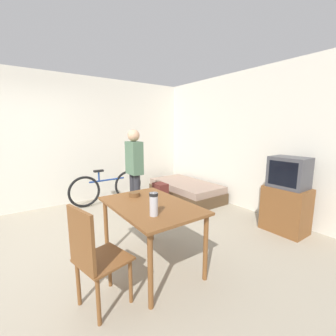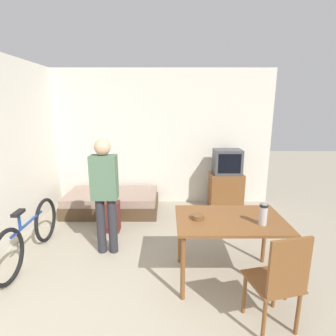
{
  "view_description": "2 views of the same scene",
  "coord_description": "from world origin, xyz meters",
  "px_view_note": "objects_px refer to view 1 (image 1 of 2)",
  "views": [
    {
      "loc": [
        3.12,
        -0.11,
        1.61
      ],
      "look_at": [
        0.34,
        1.88,
        1.0
      ],
      "focal_mm": 24.0,
      "sensor_mm": 36.0,
      "label": 1
    },
    {
      "loc": [
        0.34,
        -1.58,
        2.0
      ],
      "look_at": [
        0.35,
        2.21,
        1.09
      ],
      "focal_mm": 28.0,
      "sensor_mm": 36.0,
      "label": 2
    }
  ],
  "objects_px": {
    "mate_bowl": "(134,194)",
    "tv": "(287,197)",
    "bicycle": "(107,188)",
    "thermos_flask": "(154,203)",
    "dining_table": "(151,212)",
    "backpack": "(160,195)",
    "person_standing": "(134,167)",
    "daybed": "(186,190)",
    "wooden_chair": "(93,255)"
  },
  "relations": [
    {
      "from": "mate_bowl",
      "to": "person_standing",
      "type": "bearing_deg",
      "value": 152.69
    },
    {
      "from": "bicycle",
      "to": "mate_bowl",
      "type": "xyz_separation_m",
      "value": [
        2.16,
        -0.44,
        0.45
      ]
    },
    {
      "from": "daybed",
      "to": "tv",
      "type": "distance_m",
      "value": 2.25
    },
    {
      "from": "tv",
      "to": "daybed",
      "type": "bearing_deg",
      "value": -175.59
    },
    {
      "from": "tv",
      "to": "backpack",
      "type": "distance_m",
      "value": 2.31
    },
    {
      "from": "daybed",
      "to": "thermos_flask",
      "type": "bearing_deg",
      "value": -46.1
    },
    {
      "from": "wooden_chair",
      "to": "person_standing",
      "type": "xyz_separation_m",
      "value": [
        -1.81,
        1.33,
        0.38
      ]
    },
    {
      "from": "person_standing",
      "to": "tv",
      "type": "bearing_deg",
      "value": 38.91
    },
    {
      "from": "person_standing",
      "to": "thermos_flask",
      "type": "height_order",
      "value": "person_standing"
    },
    {
      "from": "daybed",
      "to": "wooden_chair",
      "type": "height_order",
      "value": "wooden_chair"
    },
    {
      "from": "wooden_chair",
      "to": "thermos_flask",
      "type": "distance_m",
      "value": 0.7
    },
    {
      "from": "dining_table",
      "to": "person_standing",
      "type": "xyz_separation_m",
      "value": [
        -1.54,
        0.59,
        0.25
      ]
    },
    {
      "from": "wooden_chair",
      "to": "backpack",
      "type": "height_order",
      "value": "wooden_chair"
    },
    {
      "from": "wooden_chair",
      "to": "dining_table",
      "type": "bearing_deg",
      "value": 109.89
    },
    {
      "from": "daybed",
      "to": "dining_table",
      "type": "bearing_deg",
      "value": -48.62
    },
    {
      "from": "bicycle",
      "to": "mate_bowl",
      "type": "bearing_deg",
      "value": -11.54
    },
    {
      "from": "daybed",
      "to": "backpack",
      "type": "height_order",
      "value": "backpack"
    },
    {
      "from": "tv",
      "to": "mate_bowl",
      "type": "bearing_deg",
      "value": -110.14
    },
    {
      "from": "mate_bowl",
      "to": "tv",
      "type": "bearing_deg",
      "value": 69.86
    },
    {
      "from": "daybed",
      "to": "thermos_flask",
      "type": "height_order",
      "value": "thermos_flask"
    },
    {
      "from": "dining_table",
      "to": "bicycle",
      "type": "relative_size",
      "value": 0.73
    },
    {
      "from": "wooden_chair",
      "to": "person_standing",
      "type": "relative_size",
      "value": 0.61
    },
    {
      "from": "dining_table",
      "to": "mate_bowl",
      "type": "relative_size",
      "value": 8.78
    },
    {
      "from": "thermos_flask",
      "to": "mate_bowl",
      "type": "distance_m",
      "value": 0.7
    },
    {
      "from": "dining_table",
      "to": "person_standing",
      "type": "height_order",
      "value": "person_standing"
    },
    {
      "from": "daybed",
      "to": "backpack",
      "type": "relative_size",
      "value": 3.5
    },
    {
      "from": "tv",
      "to": "thermos_flask",
      "type": "xyz_separation_m",
      "value": [
        -0.13,
        -2.33,
        0.34
      ]
    },
    {
      "from": "thermos_flask",
      "to": "tv",
      "type": "bearing_deg",
      "value": 86.77
    },
    {
      "from": "daybed",
      "to": "person_standing",
      "type": "height_order",
      "value": "person_standing"
    },
    {
      "from": "thermos_flask",
      "to": "mate_bowl",
      "type": "height_order",
      "value": "thermos_flask"
    },
    {
      "from": "daybed",
      "to": "backpack",
      "type": "xyz_separation_m",
      "value": [
        0.14,
        -0.8,
        0.06
      ]
    },
    {
      "from": "tv",
      "to": "thermos_flask",
      "type": "relative_size",
      "value": 5.13
    },
    {
      "from": "person_standing",
      "to": "backpack",
      "type": "distance_m",
      "value": 0.92
    },
    {
      "from": "mate_bowl",
      "to": "backpack",
      "type": "xyz_separation_m",
      "value": [
        -1.27,
        1.23,
        -0.55
      ]
    },
    {
      "from": "person_standing",
      "to": "mate_bowl",
      "type": "relative_size",
      "value": 11.56
    },
    {
      "from": "person_standing",
      "to": "mate_bowl",
      "type": "height_order",
      "value": "person_standing"
    },
    {
      "from": "backpack",
      "to": "bicycle",
      "type": "bearing_deg",
      "value": -138.6
    },
    {
      "from": "wooden_chair",
      "to": "thermos_flask",
      "type": "bearing_deg",
      "value": 86.32
    },
    {
      "from": "bicycle",
      "to": "thermos_flask",
      "type": "distance_m",
      "value": 2.95
    },
    {
      "from": "tv",
      "to": "thermos_flask",
      "type": "distance_m",
      "value": 2.36
    },
    {
      "from": "wooden_chair",
      "to": "bicycle",
      "type": "height_order",
      "value": "wooden_chair"
    },
    {
      "from": "daybed",
      "to": "thermos_flask",
      "type": "xyz_separation_m",
      "value": [
        2.08,
        -2.16,
        0.71
      ]
    },
    {
      "from": "dining_table",
      "to": "mate_bowl",
      "type": "xyz_separation_m",
      "value": [
        -0.37,
        -0.02,
        0.12
      ]
    },
    {
      "from": "tv",
      "to": "person_standing",
      "type": "bearing_deg",
      "value": -141.09
    },
    {
      "from": "dining_table",
      "to": "backpack",
      "type": "distance_m",
      "value": 2.08
    },
    {
      "from": "wooden_chair",
      "to": "daybed",
      "type": "bearing_deg",
      "value": 126.51
    },
    {
      "from": "wooden_chair",
      "to": "bicycle",
      "type": "xyz_separation_m",
      "value": [
        -2.8,
        1.17,
        -0.2
      ]
    },
    {
      "from": "daybed",
      "to": "bicycle",
      "type": "relative_size",
      "value": 1.06
    },
    {
      "from": "dining_table",
      "to": "person_standing",
      "type": "distance_m",
      "value": 1.66
    },
    {
      "from": "dining_table",
      "to": "person_standing",
      "type": "relative_size",
      "value": 0.76
    }
  ]
}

